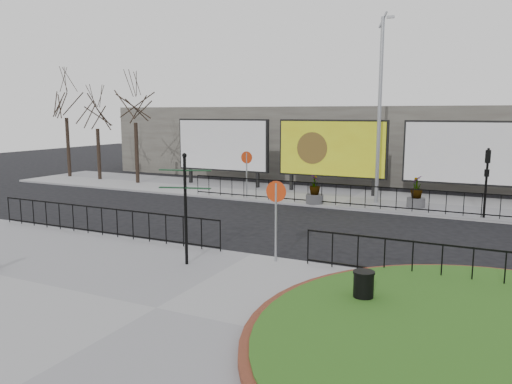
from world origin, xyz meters
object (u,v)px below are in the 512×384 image
Objects in this scene: lamp_post at (380,108)px; litter_bin at (363,288)px; planter_b at (315,192)px; planter_c at (416,194)px; billboard_mid at (332,149)px; fingerpost_sign at (185,198)px.

litter_bin is (2.77, -13.77, -4.28)m from lamp_post.
planter_c is (4.69, 1.20, 0.06)m from planter_b.
planter_c reaches higher than planter_b.
lamp_post is 14.68m from litter_bin.
lamp_post is at bearing 30.58° from planter_b.
billboard_mid is at bearing 154.62° from planter_c.
billboard_mid is 14.83m from fingerpost_sign.
billboard_mid is 7.39× the size of litter_bin.
planter_b is at bearing 76.39° from fingerpost_sign.
litter_bin is 0.55× the size of planter_c.
lamp_post is 13.42m from fingerpost_sign.
planter_b is (0.07, 11.25, -1.44)m from fingerpost_sign.
planter_b is at bearing -85.20° from billboard_mid.
planter_c reaches higher than litter_bin.
billboard_mid is 4.06m from planter_b.
litter_bin is at bearing -65.75° from planter_b.
lamp_post reaches higher than planter_c.
litter_bin is (5.78, -15.74, -2.06)m from billboard_mid.
litter_bin is 0.58× the size of planter_b.
lamp_post is at bearing 64.54° from fingerpost_sign.
planter_c is at bearing 93.39° from litter_bin.
planter_c is (1.98, -0.40, -4.07)m from lamp_post.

